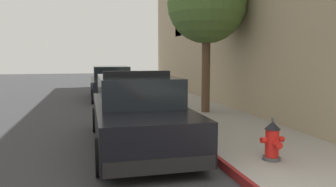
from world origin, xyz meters
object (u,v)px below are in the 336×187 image
Objects in this scene: parked_car_silver_ahead at (111,83)px; fire_hydrant at (272,141)px; police_cruiser at (138,113)px; street_tree at (207,4)px.

fire_hydrant is (2.10, -11.07, -0.24)m from parked_car_silver_ahead.
police_cruiser is 8.99m from parked_car_silver_ahead.
street_tree reaches higher than fire_hydrant.
police_cruiser reaches higher than parked_car_silver_ahead.
police_cruiser is at bearing 135.40° from fire_hydrant.
police_cruiser reaches higher than fire_hydrant.
street_tree is (0.66, 5.25, 3.20)m from fire_hydrant.
fire_hydrant is 6.18m from street_tree.
parked_car_silver_ahead is 11.27m from fire_hydrant.
fire_hydrant is (2.11, -2.08, -0.24)m from police_cruiser.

